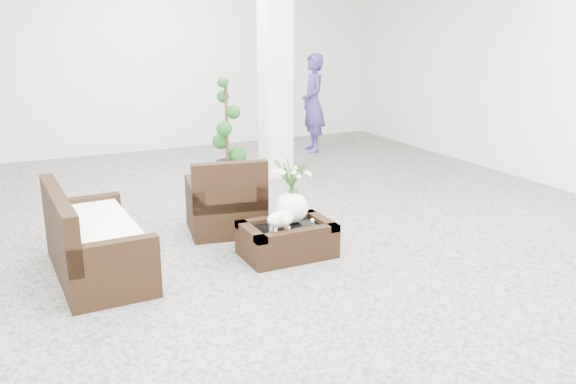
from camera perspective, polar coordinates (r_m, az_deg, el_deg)
name	(u,v)px	position (r m, az deg, el deg)	size (l,w,h in m)	color
ground	(284,246)	(6.50, -0.39, -5.05)	(11.00, 11.00, 0.00)	gray
column	(275,59)	(9.13, -1.21, 12.30)	(0.40, 0.40, 3.50)	white
coffee_table	(287,241)	(6.19, -0.09, -4.60)	(0.90, 0.60, 0.31)	black
sheep_figurine	(280,221)	(5.96, -0.72, -2.73)	(0.28, 0.23, 0.21)	white
planter_narcissus	(292,185)	(6.14, 0.34, 0.70)	(0.44, 0.44, 0.80)	white
tealight	(312,220)	(6.27, 2.29, -2.66)	(0.04, 0.04, 0.03)	white
armchair	(225,194)	(6.87, -5.90, -0.16)	(0.81, 0.78, 0.87)	black
loveseat	(97,232)	(5.94, -17.46, -3.58)	(1.57, 0.75, 0.84)	black
topiary	(227,128)	(9.26, -5.74, 5.99)	(0.40, 0.40, 1.48)	#164617
shopper	(313,103)	(11.00, 2.36, 8.31)	(0.64, 0.42, 1.75)	navy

